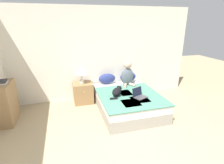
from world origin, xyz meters
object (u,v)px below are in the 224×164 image
(pillow_far, at_px, (128,77))
(table_lamp, at_px, (81,71))
(cat_tabby, at_px, (117,91))
(book_stack_top, at_px, (2,82))
(bed, at_px, (127,101))
(pillow_near, at_px, (107,79))
(nightstand, at_px, (83,93))
(person_sitting, at_px, (127,74))
(laptop_open, at_px, (139,95))
(bookshelf, at_px, (7,103))

(pillow_far, xyz_separation_m, table_lamp, (-1.36, -0.09, 0.30))
(cat_tabby, xyz_separation_m, book_stack_top, (-2.46, 0.30, 0.37))
(bed, xyz_separation_m, table_lamp, (-1.04, 0.74, 0.68))
(pillow_near, bearing_deg, pillow_far, 0.00)
(book_stack_top, bearing_deg, bed, -4.40)
(cat_tabby, bearing_deg, nightstand, 77.46)
(nightstand, distance_m, book_stack_top, 1.92)
(person_sitting, height_order, laptop_open, person_sitting)
(bookshelf, distance_m, book_stack_top, 0.49)
(pillow_near, height_order, table_lamp, table_lamp)
(table_lamp, height_order, book_stack_top, table_lamp)
(table_lamp, relative_size, book_stack_top, 1.87)
(cat_tabby, height_order, table_lamp, table_lamp)
(laptop_open, xyz_separation_m, table_lamp, (-1.22, 1.06, 0.40))
(pillow_far, height_order, person_sitting, person_sitting)
(person_sitting, height_order, book_stack_top, person_sitting)
(bed, bearing_deg, cat_tabby, -163.68)
(laptop_open, bearing_deg, cat_tabby, 130.40)
(laptop_open, xyz_separation_m, nightstand, (-1.20, 1.05, -0.23))
(pillow_near, relative_size, nightstand, 0.85)
(bed, height_order, nightstand, nightstand)
(laptop_open, height_order, bookshelf, bookshelf)
(pillow_near, relative_size, pillow_far, 1.00)
(bed, distance_m, pillow_near, 0.96)
(laptop_open, bearing_deg, table_lamp, 115.51)
(pillow_far, relative_size, table_lamp, 1.04)
(laptop_open, distance_m, nightstand, 1.61)
(bed, bearing_deg, person_sitting, 70.46)
(table_lamp, relative_size, bookshelf, 0.51)
(pillow_far, bearing_deg, bookshelf, -168.79)
(pillow_far, bearing_deg, person_sitting, -114.84)
(book_stack_top, bearing_deg, table_lamp, 16.94)
(nightstand, relative_size, table_lamp, 1.22)
(bed, relative_size, laptop_open, 5.19)
(cat_tabby, xyz_separation_m, laptop_open, (0.48, -0.24, -0.06))
(cat_tabby, bearing_deg, table_lamp, 77.77)
(nightstand, bearing_deg, cat_tabby, -48.55)
(pillow_near, distance_m, laptop_open, 1.25)
(person_sitting, relative_size, nightstand, 1.21)
(pillow_near, height_order, nightstand, pillow_near)
(bookshelf, bearing_deg, nightstand, 16.56)
(pillow_near, relative_size, book_stack_top, 1.94)
(pillow_far, bearing_deg, pillow_near, 180.00)
(cat_tabby, bearing_deg, pillow_far, 1.67)
(laptop_open, height_order, table_lamp, table_lamp)
(pillow_far, relative_size, person_sitting, 0.70)
(book_stack_top, bearing_deg, pillow_near, 14.04)
(pillow_near, bearing_deg, bed, -68.76)
(bookshelf, bearing_deg, bed, -4.44)
(nightstand, xyz_separation_m, bookshelf, (-1.73, -0.51, 0.17))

